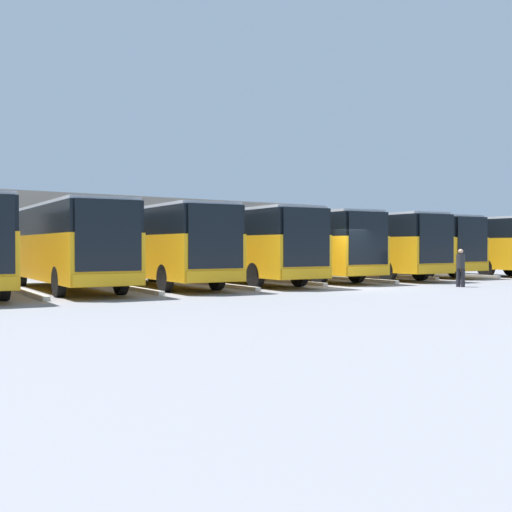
# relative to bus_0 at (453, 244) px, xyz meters

# --- Properties ---
(ground_plane) EXTENTS (600.00, 600.00, 0.00)m
(ground_plane) POSITION_rel_bus_0_xyz_m (14.30, 5.32, -1.89)
(ground_plane) COLOR gray
(bus_0) EXTENTS (3.86, 11.67, 3.41)m
(bus_0) POSITION_rel_bus_0_xyz_m (0.00, 0.00, 0.00)
(bus_0) COLOR orange
(bus_0) RESTS_ON ground_plane
(curb_divider_0) EXTENTS (0.98, 6.13, 0.15)m
(curb_divider_0) POSITION_rel_bus_0_xyz_m (2.04, 1.69, -1.82)
(curb_divider_0) COLOR #B2B2AD
(curb_divider_0) RESTS_ON ground_plane
(bus_1) EXTENTS (3.86, 11.67, 3.41)m
(bus_1) POSITION_rel_bus_0_xyz_m (4.09, -0.95, 0.00)
(bus_1) COLOR orange
(bus_1) RESTS_ON ground_plane
(curb_divider_1) EXTENTS (0.98, 6.13, 0.15)m
(curb_divider_1) POSITION_rel_bus_0_xyz_m (6.13, 0.74, -1.82)
(curb_divider_1) COLOR #B2B2AD
(curb_divider_1) RESTS_ON ground_plane
(bus_2) EXTENTS (3.86, 11.67, 3.41)m
(bus_2) POSITION_rel_bus_0_xyz_m (8.17, -0.10, 0.00)
(bus_2) COLOR orange
(bus_2) RESTS_ON ground_plane
(curb_divider_2) EXTENTS (0.98, 6.13, 0.15)m
(curb_divider_2) POSITION_rel_bus_0_xyz_m (10.21, 1.59, -1.82)
(curb_divider_2) COLOR #B2B2AD
(curb_divider_2) RESTS_ON ground_plane
(bus_3) EXTENTS (3.86, 11.67, 3.41)m
(bus_3) POSITION_rel_bus_0_xyz_m (12.26, -0.62, 0.00)
(bus_3) COLOR orange
(bus_3) RESTS_ON ground_plane
(curb_divider_3) EXTENTS (0.98, 6.13, 0.15)m
(curb_divider_3) POSITION_rel_bus_0_xyz_m (14.30, 1.07, -1.82)
(curb_divider_3) COLOR #B2B2AD
(curb_divider_3) RESTS_ON ground_plane
(bus_4) EXTENTS (3.86, 11.67, 3.41)m
(bus_4) POSITION_rel_bus_0_xyz_m (16.35, -0.08, 0.00)
(bus_4) COLOR orange
(bus_4) RESTS_ON ground_plane
(curb_divider_4) EXTENTS (0.98, 6.13, 0.15)m
(curb_divider_4) POSITION_rel_bus_0_xyz_m (18.39, 1.61, -1.82)
(curb_divider_4) COLOR #B2B2AD
(curb_divider_4) RESTS_ON ground_plane
(bus_5) EXTENTS (3.86, 11.67, 3.41)m
(bus_5) POSITION_rel_bus_0_xyz_m (20.43, -0.39, 0.00)
(bus_5) COLOR orange
(bus_5) RESTS_ON ground_plane
(curb_divider_5) EXTENTS (0.98, 6.13, 0.15)m
(curb_divider_5) POSITION_rel_bus_0_xyz_m (22.48, 1.31, -1.82)
(curb_divider_5) COLOR #B2B2AD
(curb_divider_5) RESTS_ON ground_plane
(bus_6) EXTENTS (3.86, 11.67, 3.41)m
(bus_6) POSITION_rel_bus_0_xyz_m (24.52, -0.49, 0.00)
(bus_6) COLOR orange
(bus_6) RESTS_ON ground_plane
(curb_divider_6) EXTENTS (0.98, 6.13, 0.15)m
(curb_divider_6) POSITION_rel_bus_0_xyz_m (26.56, 1.21, -1.82)
(curb_divider_6) COLOR #B2B2AD
(curb_divider_6) RESTS_ON ground_plane
(pedestrian) EXTENTS (0.46, 0.46, 1.64)m
(pedestrian) POSITION_rel_bus_0_xyz_m (10.21, 7.84, -1.01)
(pedestrian) COLOR black
(pedestrian) RESTS_ON ground_plane
(station_building) EXTENTS (30.40, 16.04, 4.97)m
(station_building) POSITION_rel_bus_0_xyz_m (14.30, -19.38, 0.62)
(station_building) COLOR gray
(station_building) RESTS_ON ground_plane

